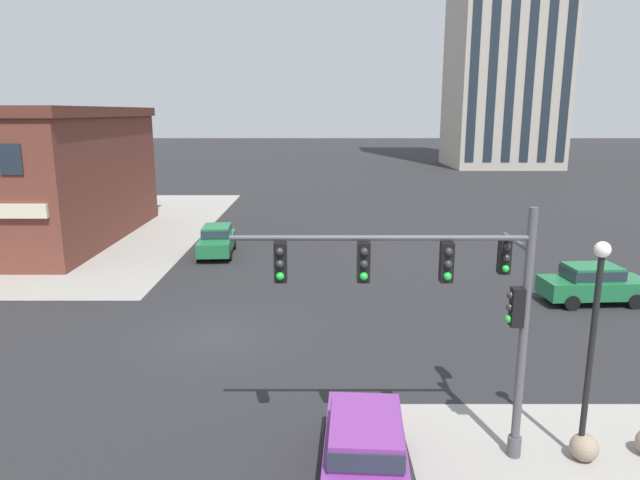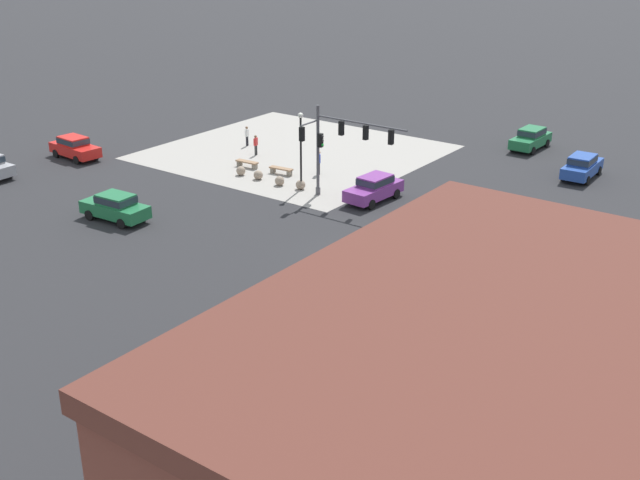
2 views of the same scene
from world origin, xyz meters
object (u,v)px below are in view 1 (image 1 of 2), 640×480
Objects in this scene: bollard_sphere_curb_a at (584,447)px; street_lamp_corner_near at (594,327)px; car_parked_curb at (365,450)px; traffic_signal_main at (456,296)px; car_cross_eastbound at (217,239)px; car_main_northbound_far at (593,283)px.

street_lamp_corner_near reaches higher than bollard_sphere_curb_a.
bollard_sphere_curb_a is at bearing 10.81° from car_parked_curb.
car_parked_curb is at bearing -147.50° from traffic_signal_main.
car_cross_eastbound is at bearing 121.43° from street_lamp_corner_near.
car_cross_eastbound is 21.89m from car_parked_curb.
car_parked_curb is (-5.18, -1.04, -2.42)m from street_lamp_corner_near.
car_cross_eastbound is 1.00× the size of car_parked_curb.
street_lamp_corner_near is 12.80m from car_main_northbound_far.
car_cross_eastbound is at bearing 154.34° from car_main_northbound_far.
car_cross_eastbound and car_parked_curb have the same top height.
traffic_signal_main is at bearing 173.59° from bollard_sphere_curb_a.
car_parked_curb is (-2.13, -1.36, -3.03)m from traffic_signal_main.
traffic_signal_main is 4.80m from bollard_sphere_curb_a.
car_parked_curb is at bearing -71.67° from car_cross_eastbound.
street_lamp_corner_near is at bearing 157.75° from bollard_sphere_curb_a.
car_main_northbound_far is at bearing 51.90° from traffic_signal_main.
car_cross_eastbound is (-12.07, 19.74, -2.42)m from street_lamp_corner_near.
car_cross_eastbound is at bearing 121.55° from bollard_sphere_curb_a.
car_main_northbound_far is 1.00× the size of car_cross_eastbound.
car_main_northbound_far is at bearing 63.83° from street_lamp_corner_near.
car_parked_curb is (-10.73, -12.32, 0.00)m from car_main_northbound_far.
street_lamp_corner_near reaches higher than car_main_northbound_far.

